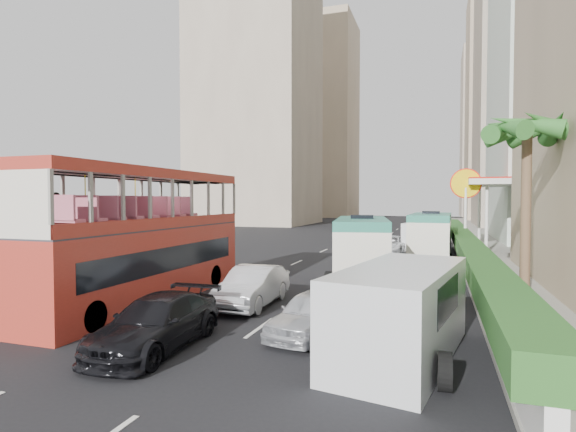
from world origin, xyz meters
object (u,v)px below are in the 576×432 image
at_px(panel_van_near, 401,312).
at_px(shell_station, 511,215).
at_px(minibus_near, 362,251).
at_px(palm_tree, 526,214).
at_px(minibus_far, 431,238).
at_px(car_black, 157,348).
at_px(car_silver_lane_a, 253,306).
at_px(car_silver_lane_b, 312,335).
at_px(van_asset, 391,253).
at_px(double_decker_bus, 144,236).
at_px(panel_van_far, 425,237).

relative_size(panel_van_near, shell_station, 0.70).
distance_m(minibus_near, palm_tree, 7.09).
bearing_deg(shell_station, minibus_far, -124.47).
xyz_separation_m(palm_tree, shell_station, (2.20, 19.00, -0.63)).
distance_m(car_black, minibus_near, 11.60).
bearing_deg(minibus_far, car_silver_lane_a, -111.04).
bearing_deg(car_silver_lane_b, minibus_far, 90.03).
relative_size(car_silver_lane_a, van_asset, 0.95).
bearing_deg(car_black, palm_tree, 38.57).
bearing_deg(shell_station, car_silver_lane_a, -117.66).
xyz_separation_m(double_decker_bus, car_silver_lane_a, (4.26, 0.60, -2.53)).
height_order(car_black, palm_tree, palm_tree).
xyz_separation_m(car_silver_lane_b, car_black, (-3.56, -2.39, 0.00)).
height_order(minibus_near, shell_station, shell_station).
bearing_deg(car_silver_lane_a, double_decker_bus, -172.77).
xyz_separation_m(car_silver_lane_a, minibus_far, (6.06, 14.12, 1.52)).
bearing_deg(double_decker_bus, minibus_near, 40.57).
height_order(panel_van_near, shell_station, shell_station).
height_order(double_decker_bus, car_silver_lane_b, double_decker_bus).
height_order(van_asset, minibus_far, minibus_far).
bearing_deg(panel_van_far, palm_tree, -65.43).
height_order(car_silver_lane_b, palm_tree, palm_tree).
bearing_deg(car_silver_lane_b, car_silver_lane_a, 147.22).
bearing_deg(minibus_near, car_black, -117.35).
bearing_deg(car_silver_lane_b, car_black, -136.02).
bearing_deg(palm_tree, double_decker_bus, -163.84).
xyz_separation_m(car_silver_lane_b, minibus_far, (3.02, 16.94, 1.52)).
xyz_separation_m(minibus_far, panel_van_near, (-0.45, -17.93, -0.40)).
relative_size(double_decker_bus, minibus_near, 1.61).
distance_m(van_asset, panel_van_near, 22.37).
xyz_separation_m(van_asset, minibus_far, (2.83, -4.28, 1.52)).
bearing_deg(shell_station, palm_tree, -96.60).
xyz_separation_m(double_decker_bus, minibus_near, (7.36, 6.30, -1.01)).
relative_size(double_decker_bus, car_silver_lane_b, 2.94).
relative_size(minibus_far, panel_van_far, 1.25).
height_order(car_black, panel_van_near, panel_van_near).
relative_size(minibus_near, shell_station, 0.86).
bearing_deg(car_silver_lane_b, double_decker_bus, 173.20).
xyz_separation_m(van_asset, palm_tree, (6.32, -15.00, 3.38)).
distance_m(minibus_near, panel_van_far, 15.36).
relative_size(minibus_near, minibus_far, 1.00).
relative_size(double_decker_bus, panel_van_far, 2.00).
xyz_separation_m(car_silver_lane_b, van_asset, (0.19, 21.22, 0.00)).
xyz_separation_m(van_asset, minibus_near, (-0.12, -12.70, 1.52)).
xyz_separation_m(panel_van_near, shell_station, (6.14, 26.21, 1.63)).
distance_m(car_silver_lane_a, car_silver_lane_b, 4.14).
bearing_deg(van_asset, car_silver_lane_b, -80.17).
bearing_deg(double_decker_bus, minibus_far, 54.98).
bearing_deg(panel_van_far, car_silver_lane_b, -84.37).
xyz_separation_m(car_silver_lane_b, panel_van_far, (2.51, 23.68, 1.10)).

